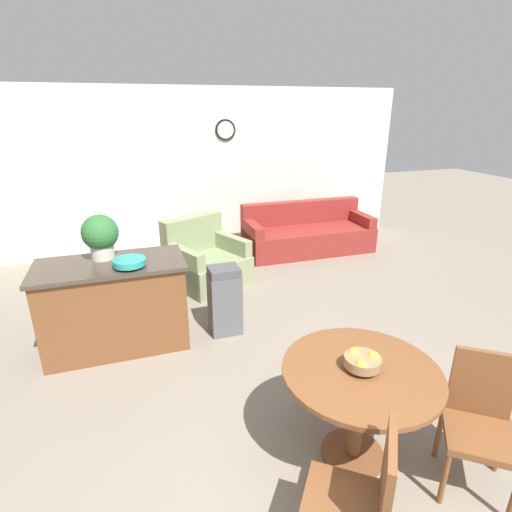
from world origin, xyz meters
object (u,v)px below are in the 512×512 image
Objects in this scene: fruit_bowl at (362,361)px; teal_bowl at (129,262)px; couch at (307,235)px; kitchen_island at (115,305)px; armchair at (205,262)px; trash_bin at (225,300)px; dining_table at (359,390)px; dining_chair_near_left at (360,499)px; potted_plant at (100,235)px; dining_chair_near_right at (480,417)px.

teal_bowl is (-1.39, 1.87, 0.17)m from fruit_bowl.
teal_bowl is at bearing -141.95° from couch.
kitchen_island is 1.17× the size of armchair.
armchair reaches higher than trash_bin.
dining_chair_near_left is at bearing -121.28° from dining_table.
couch is at bearing 47.24° from trash_bin.
potted_plant reaches higher than armchair.
potted_plant is 3.86m from couch.
armchair is (1.01, 1.49, -0.68)m from teal_bowl.
fruit_bowl is at bearing 52.10° from dining_table.
couch is (1.57, 4.15, -0.30)m from dining_table.
armchair is (-1.03, 3.75, -0.20)m from dining_chair_near_right.
trash_bin is 1.40m from armchair.
teal_bowl is (-1.39, 1.87, 0.41)m from dining_table.
kitchen_island reaches higher than dining_chair_near_left.
kitchen_island reaches higher than armchair.
kitchen_island is 3.79m from couch.
teal_bowl reaches higher than trash_bin.
kitchen_island is (-2.23, 2.44, -0.04)m from dining_chair_near_right.
kitchen_island is at bearing -70.31° from potted_plant.
couch is at bearing 69.20° from fruit_bowl.
couch is at bearing 33.64° from kitchen_island.
dining_table is 2.81m from potted_plant.
kitchen_island is at bearing -157.17° from armchair.
teal_bowl is 3.80m from couch.
fruit_bowl is 0.17× the size of kitchen_island.
dining_chair_near_right is at bearing -48.63° from potted_plant.
dining_chair_near_right reaches higher than couch.
teal_bowl is (-2.04, 2.27, 0.48)m from dining_chair_near_right.
couch is (1.97, 4.80, -0.22)m from dining_chair_near_left.
kitchen_island is at bearing -145.79° from couch.
dining_chair_near_right is at bearing -100.91° from couch.
dining_chair_near_left is at bearing 50.76° from dining_chair_near_right.
trash_bin is 0.63× the size of armchair.
potted_plant is (-1.24, 2.85, 0.67)m from dining_chair_near_left.
dining_chair_near_right is (0.65, -0.40, -0.07)m from dining_table.
trash_bin is at bearing -27.91° from dining_chair_near_right.
kitchen_island is 0.66× the size of couch.
armchair is at bearing 36.82° from dining_chair_near_left.
potted_plant reaches higher than fruit_bowl.
teal_bowl reaches higher than couch.
teal_bowl is 0.40× the size of trash_bin.
dining_table is 3.39m from armchair.
trash_bin reaches higher than dining_table.
potted_plant is at bearing -11.59° from dining_chair_near_right.
dining_chair_near_right reaches higher than trash_bin.
couch is at bearing 31.17° from potted_plant.
teal_bowl reaches higher than dining_table.
potted_plant is (-2.29, 2.60, 0.67)m from dining_chair_near_right.
armchair is at bearing -37.58° from dining_chair_near_right.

